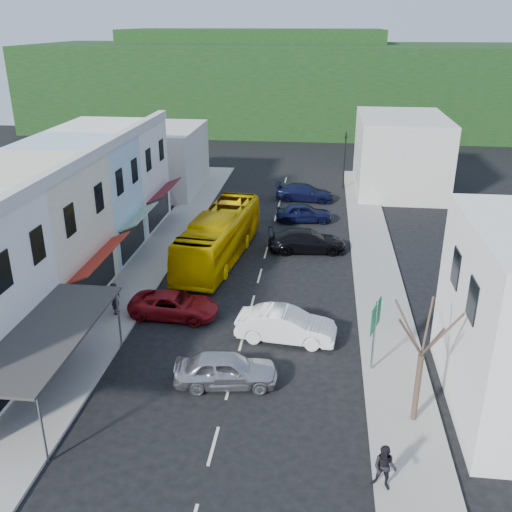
# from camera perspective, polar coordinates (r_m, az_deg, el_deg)

# --- Properties ---
(ground) EXTENTS (120.00, 120.00, 0.00)m
(ground) POSITION_cam_1_polar(r_m,az_deg,el_deg) (29.70, -1.38, -8.35)
(ground) COLOR black
(ground) RESTS_ON ground
(sidewalk_left) EXTENTS (3.00, 52.00, 0.15)m
(sidewalk_left) POSITION_cam_1_polar(r_m,az_deg,el_deg) (39.96, -10.05, -0.15)
(sidewalk_left) COLOR gray
(sidewalk_left) RESTS_ON ground
(sidewalk_right) EXTENTS (3.00, 52.00, 0.15)m
(sidewalk_right) POSITION_cam_1_polar(r_m,az_deg,el_deg) (38.54, 11.86, -1.16)
(sidewalk_right) COLOR gray
(sidewalk_right) RESTS_ON ground
(shopfront_row) EXTENTS (8.25, 30.00, 8.00)m
(shopfront_row) POSITION_cam_1_polar(r_m,az_deg,el_deg) (36.09, -20.33, 2.93)
(shopfront_row) COLOR silver
(shopfront_row) RESTS_ON ground
(distant_block_left) EXTENTS (8.00, 10.00, 6.00)m
(distant_block_left) POSITION_cam_1_polar(r_m,az_deg,el_deg) (55.90, -9.86, 9.53)
(distant_block_left) COLOR #B7B2A8
(distant_block_left) RESTS_ON ground
(distant_block_right) EXTENTS (8.00, 12.00, 7.00)m
(distant_block_right) POSITION_cam_1_polar(r_m,az_deg,el_deg) (56.93, 14.20, 9.93)
(distant_block_right) COLOR #B7B2A8
(distant_block_right) RESTS_ON ground
(hillside) EXTENTS (80.00, 26.00, 14.00)m
(hillside) POSITION_cam_1_polar(r_m,az_deg,el_deg) (90.87, 3.65, 17.08)
(hillside) COLOR black
(hillside) RESTS_ON ground
(bus) EXTENTS (3.84, 11.81, 3.10)m
(bus) POSITION_cam_1_polar(r_m,az_deg,el_deg) (38.83, -3.70, 1.82)
(bus) COLOR #ECBB00
(bus) RESTS_ON ground
(car_silver) EXTENTS (4.60, 2.38, 1.40)m
(car_silver) POSITION_cam_1_polar(r_m,az_deg,el_deg) (26.06, -3.04, -11.41)
(car_silver) COLOR #AFAFB4
(car_silver) RESTS_ON ground
(car_white) EXTENTS (4.56, 2.24, 1.40)m
(car_white) POSITION_cam_1_polar(r_m,az_deg,el_deg) (29.38, 3.02, -7.17)
(car_white) COLOR white
(car_white) RESTS_ON ground
(car_red) EXTENTS (4.69, 2.14, 1.40)m
(car_red) POSITION_cam_1_polar(r_m,az_deg,el_deg) (31.89, -8.17, -4.85)
(car_red) COLOR maroon
(car_red) RESTS_ON ground
(car_black_near) EXTENTS (4.67, 2.32, 1.40)m
(car_black_near) POSITION_cam_1_polar(r_m,az_deg,el_deg) (40.55, 5.11, 1.41)
(car_black_near) COLOR black
(car_black_near) RESTS_ON ground
(car_navy_mid) EXTENTS (4.61, 2.39, 1.40)m
(car_navy_mid) POSITION_cam_1_polar(r_m,az_deg,el_deg) (46.61, 4.80, 4.26)
(car_navy_mid) COLOR black
(car_navy_mid) RESTS_ON ground
(car_navy_far) EXTENTS (4.62, 2.16, 1.40)m
(car_navy_far) POSITION_cam_1_polar(r_m,az_deg,el_deg) (52.31, 4.89, 6.29)
(car_navy_far) COLOR black
(car_navy_far) RESTS_ON ground
(pedestrian_left) EXTENTS (0.44, 0.62, 1.70)m
(pedestrian_left) POSITION_cam_1_polar(r_m,az_deg,el_deg) (32.43, -13.85, -4.23)
(pedestrian_left) COLOR black
(pedestrian_left) RESTS_ON sidewalk_left
(pedestrian_right) EXTENTS (0.81, 0.65, 1.70)m
(pedestrian_right) POSITION_cam_1_polar(r_m,az_deg,el_deg) (21.34, 12.74, -19.99)
(pedestrian_right) COLOR black
(pedestrian_right) RESTS_ON sidewalk_right
(direction_sign) EXTENTS (1.16, 1.75, 3.66)m
(direction_sign) POSITION_cam_1_polar(r_m,az_deg,el_deg) (26.84, 11.71, -7.97)
(direction_sign) COLOR #08572E
(direction_sign) RESTS_ON ground
(street_tree) EXTENTS (3.06, 3.06, 6.36)m
(street_tree) POSITION_cam_1_polar(r_m,az_deg,el_deg) (23.40, 16.21, -9.49)
(street_tree) COLOR #3C2D22
(street_tree) RESTS_ON ground
(traffic_signal) EXTENTS (1.06, 1.35, 5.47)m
(traffic_signal) POSITION_cam_1_polar(r_m,az_deg,el_deg) (56.36, 8.85, 9.42)
(traffic_signal) COLOR black
(traffic_signal) RESTS_ON ground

